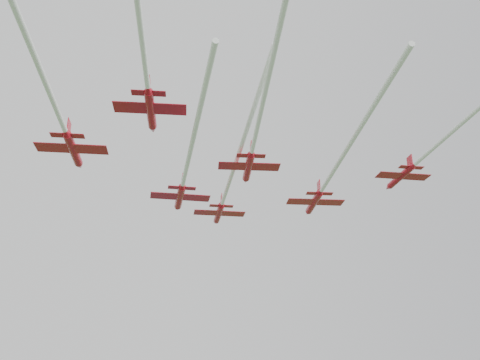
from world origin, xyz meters
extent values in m
cylinder|color=red|center=(-0.56, 22.39, 60.40)|extent=(1.75, 9.19, 1.18)
cone|color=red|center=(-0.21, 27.91, 60.40)|extent=(1.30, 2.00, 1.18)
cone|color=red|center=(-0.88, 17.19, 60.40)|extent=(1.15, 1.35, 1.07)
ellipsoid|color=black|center=(-0.42, 24.53, 60.83)|extent=(0.51, 1.05, 0.34)
cube|color=red|center=(-0.61, 21.53, 60.14)|extent=(9.61, 3.38, 0.11)
cube|color=red|center=(-0.82, 18.21, 60.40)|extent=(4.37, 1.55, 0.09)
cube|color=red|center=(-0.80, 18.42, 61.59)|extent=(0.23, 1.94, 2.15)
cylinder|color=silver|center=(-2.37, -6.72, 60.35)|extent=(3.55, 46.67, 0.64)
cylinder|color=red|center=(-9.19, 8.43, 57.92)|extent=(1.37, 9.01, 1.16)
cone|color=red|center=(-9.07, 13.87, 57.92)|extent=(1.21, 1.93, 1.16)
cone|color=red|center=(-9.31, 3.30, 57.92)|extent=(1.09, 1.29, 1.06)
ellipsoid|color=black|center=(-9.15, 10.54, 58.34)|extent=(0.47, 1.01, 0.34)
cube|color=red|center=(-9.21, 7.58, 57.66)|extent=(9.36, 2.96, 0.11)
cube|color=red|center=(-9.29, 4.31, 57.92)|extent=(4.25, 1.36, 0.08)
cube|color=red|center=(-9.28, 4.52, 59.08)|extent=(0.15, 1.90, 2.11)
cylinder|color=silver|center=(-9.72, -14.96, 57.87)|extent=(1.44, 35.38, 0.63)
cylinder|color=red|center=(13.80, 9.75, 59.20)|extent=(2.33, 9.28, 1.19)
cone|color=red|center=(14.49, 15.29, 59.20)|extent=(1.42, 2.08, 1.19)
cone|color=red|center=(13.15, 4.54, 59.20)|extent=(1.24, 1.42, 1.08)
ellipsoid|color=black|center=(14.07, 11.90, 59.63)|extent=(0.58, 1.08, 0.35)
cube|color=red|center=(13.69, 8.89, 58.93)|extent=(9.80, 3.98, 0.11)
cube|color=red|center=(13.27, 5.56, 59.20)|extent=(4.46, 1.83, 0.09)
cube|color=red|center=(13.30, 5.78, 60.39)|extent=(0.35, 1.95, 2.17)
cylinder|color=silver|center=(10.68, -15.15, 59.15)|extent=(5.43, 38.28, 0.65)
cylinder|color=red|center=(-24.94, -2.64, 59.66)|extent=(2.01, 9.22, 1.18)
cone|color=red|center=(-24.43, 2.88, 59.66)|extent=(1.36, 2.04, 1.18)
cone|color=red|center=(-25.41, -7.84, 59.66)|extent=(1.19, 1.38, 1.08)
ellipsoid|color=black|center=(-24.74, -0.50, 60.09)|extent=(0.54, 1.06, 0.34)
cube|color=red|center=(-25.02, -3.50, 59.39)|extent=(9.69, 3.65, 0.11)
cube|color=red|center=(-25.32, -6.83, 59.66)|extent=(4.41, 1.68, 0.09)
cube|color=red|center=(-25.30, -6.61, 60.84)|extent=(0.28, 1.94, 2.15)
cylinder|color=silver|center=(-27.39, -29.52, 59.60)|extent=(4.50, 42.23, 0.65)
cylinder|color=red|center=(-0.45, -2.71, 59.17)|extent=(2.19, 8.55, 1.10)
cone|color=red|center=(0.22, 2.39, 59.17)|extent=(1.32, 1.92, 1.10)
cone|color=red|center=(-1.08, -7.51, 59.17)|extent=(1.14, 1.32, 1.00)
ellipsoid|color=black|center=(-0.19, -0.73, 59.57)|extent=(0.54, 0.99, 0.32)
cube|color=red|center=(-0.55, -3.50, 58.92)|extent=(9.04, 3.71, 0.10)
cube|color=red|center=(-0.95, -6.57, 59.17)|extent=(4.11, 1.71, 0.08)
cube|color=red|center=(-0.93, -6.37, 60.27)|extent=(0.33, 1.79, 2.00)
cylinder|color=silver|center=(-3.47, -25.80, 59.12)|extent=(5.24, 35.59, 0.60)
cylinder|color=red|center=(22.14, -5.02, 58.66)|extent=(1.33, 7.57, 0.97)
cone|color=red|center=(22.36, -0.46, 58.66)|extent=(1.05, 1.64, 0.97)
cone|color=red|center=(21.94, -9.31, 58.66)|extent=(0.94, 1.10, 0.89)
ellipsoid|color=black|center=(22.23, -3.25, 59.01)|extent=(0.41, 0.86, 0.28)
cube|color=red|center=(22.11, -5.73, 58.43)|extent=(7.90, 2.67, 0.09)
cube|color=red|center=(21.98, -8.47, 58.66)|extent=(3.59, 1.23, 0.07)
cube|color=red|center=(21.99, -8.29, 59.63)|extent=(0.16, 1.60, 1.77)
cylinder|color=red|center=(-15.12, -15.01, 60.06)|extent=(1.96, 8.30, 1.07)
cone|color=red|center=(-14.57, -10.05, 60.06)|extent=(1.25, 1.85, 1.07)
cone|color=red|center=(-15.64, -19.68, 60.06)|extent=(1.09, 1.26, 0.97)
ellipsoid|color=black|center=(-14.91, -13.08, 60.44)|extent=(0.51, 0.96, 0.31)
cube|color=red|center=(-15.21, -15.78, 59.81)|extent=(8.75, 3.44, 0.10)
cube|color=red|center=(-15.54, -18.76, 60.06)|extent=(3.98, 1.58, 0.08)
cube|color=red|center=(-15.52, -18.57, 61.12)|extent=(0.29, 1.74, 1.94)
camera|label=1|loc=(-15.99, -71.69, 28.33)|focal=40.00mm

